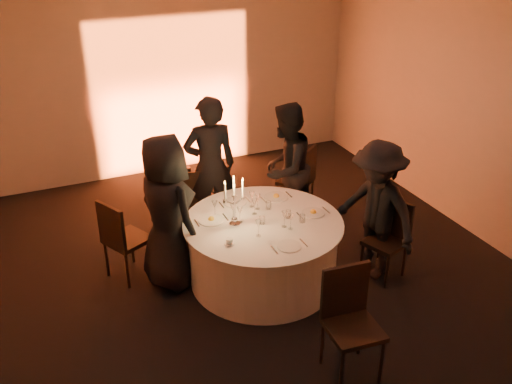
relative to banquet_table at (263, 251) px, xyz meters
name	(u,v)px	position (x,y,z in m)	size (l,w,h in m)	color
floor	(263,279)	(0.00, 0.00, -0.38)	(7.00, 7.00, 0.00)	black
ceiling	(265,16)	(0.00, 0.00, 2.62)	(7.00, 7.00, 0.00)	white
wall_back	(171,79)	(0.00, 3.50, 1.12)	(7.00, 7.00, 0.00)	#B4B0A7
wall_right	(483,123)	(3.00, 0.00, 1.12)	(7.00, 7.00, 0.00)	#B4B0A7
uplighter_fixture	(182,171)	(0.00, 3.20, -0.33)	(0.25, 0.12, 0.10)	black
banquet_table	(263,251)	(0.00, 0.00, 0.00)	(1.80, 1.80, 0.77)	black
chair_left	(121,236)	(-1.47, 0.67, 0.18)	(0.59, 0.59, 1.00)	black
chair_back_left	(195,196)	(-0.35, 1.41, 0.12)	(0.47, 0.47, 0.90)	black
chair_back_right	(301,176)	(1.16, 1.29, 0.17)	(0.61, 0.61, 0.99)	black
chair_right	(389,235)	(1.39, -0.47, 0.14)	(0.53, 0.53, 0.94)	black
chair_front	(350,315)	(0.14, -1.61, 0.22)	(0.50, 0.50, 1.07)	black
guest_left	(167,213)	(-0.99, 0.38, 0.52)	(0.89, 0.58, 1.81)	black
guest_back_left	(210,166)	(-0.16, 1.31, 0.55)	(0.68, 0.45, 1.87)	black
guest_back_right	(286,169)	(0.76, 0.98, 0.49)	(0.85, 0.66, 1.75)	black
guest_right	(376,211)	(1.23, -0.38, 0.45)	(1.08, 0.62, 1.67)	black
plate_left	(211,219)	(-0.52, 0.26, 0.40)	(0.36, 0.30, 0.08)	white
plate_back_left	(235,202)	(-0.12, 0.55, 0.39)	(0.36, 0.28, 0.01)	white
plate_back_right	(276,196)	(0.39, 0.47, 0.40)	(0.35, 0.29, 0.08)	white
plate_right	(313,212)	(0.60, -0.06, 0.40)	(0.36, 0.26, 0.08)	white
plate_front	(289,246)	(0.03, -0.58, 0.39)	(0.36, 0.25, 0.01)	white
coffee_cup	(229,241)	(-0.51, -0.28, 0.42)	(0.11, 0.11, 0.07)	white
candelabra	(234,208)	(-0.32, 0.07, 0.60)	(0.26, 0.12, 0.61)	silver
wine_glass_a	(258,198)	(0.06, 0.30, 0.52)	(0.07, 0.07, 0.19)	silver
wine_glass_b	(254,203)	(-0.02, 0.21, 0.52)	(0.07, 0.07, 0.19)	silver
wine_glass_c	(258,225)	(-0.17, -0.26, 0.52)	(0.07, 0.07, 0.19)	silver
wine_glass_d	(233,208)	(-0.29, 0.19, 0.52)	(0.07, 0.07, 0.19)	silver
wine_glass_e	(215,205)	(-0.45, 0.34, 0.52)	(0.07, 0.07, 0.19)	silver
wine_glass_f	(291,218)	(0.21, -0.27, 0.52)	(0.07, 0.07, 0.19)	silver
wine_glass_g	(252,196)	(0.03, 0.38, 0.52)	(0.07, 0.07, 0.19)	silver
wine_glass_h	(240,211)	(-0.24, 0.09, 0.52)	(0.07, 0.07, 0.19)	silver
wine_glass_i	(284,216)	(0.17, -0.19, 0.52)	(0.07, 0.07, 0.19)	silver
tumbler_a	(262,220)	(-0.03, -0.03, 0.43)	(0.07, 0.07, 0.09)	silver
tumbler_b	(288,214)	(0.30, -0.03, 0.43)	(0.07, 0.07, 0.09)	silver
tumbler_c	(269,205)	(0.18, 0.26, 0.43)	(0.07, 0.07, 0.09)	silver
tumbler_d	(302,218)	(0.40, -0.18, 0.43)	(0.07, 0.07, 0.09)	silver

